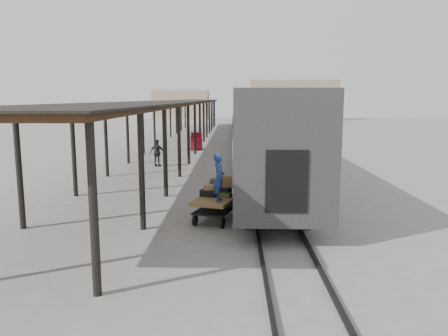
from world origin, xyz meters
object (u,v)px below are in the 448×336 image
porter (219,177)px  pedestrian (157,153)px  luggage_tug (196,142)px  baggage_cart (218,203)px

porter → pedestrian: size_ratio=0.95×
luggage_tug → porter: porter is taller
baggage_cart → porter: 1.23m
baggage_cart → porter: porter is taller
luggage_tug → pedestrian: (-1.72, -9.49, 0.22)m
luggage_tug → pedestrian: 9.65m
luggage_tug → porter: bearing=-87.1°
pedestrian → baggage_cart: bearing=126.2°
luggage_tug → porter: (2.72, -22.64, 1.03)m
baggage_cart → luggage_tug: bearing=114.6°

